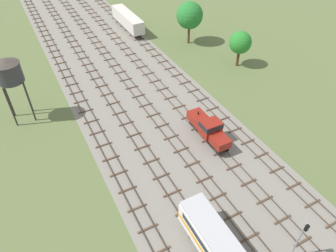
{
  "coord_description": "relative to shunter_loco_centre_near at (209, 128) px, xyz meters",
  "views": [
    {
      "loc": [
        -16.05,
        7.76,
        30.58
      ],
      "look_at": [
        0.0,
        38.48,
        1.5
      ],
      "focal_mm": 33.24,
      "sensor_mm": 36.0,
      "label": 1
    }
  ],
  "objects": [
    {
      "name": "signal_post_near",
      "position": [
        -2.32,
        -18.99,
        1.73
      ],
      "size": [
        0.28,
        0.47,
        5.94
      ],
      "color": "gray",
      "rests_on": "ground"
    },
    {
      "name": "ground_plane",
      "position": [
        -4.64,
        21.12,
        -2.01
      ],
      "size": [
        480.0,
        480.0,
        0.0
      ],
      "primitive_type": "plane",
      "color": "#5B6B3D"
    },
    {
      "name": "freight_boxcar_centre_right_mid",
      "position": [
        4.65,
        42.25,
        0.44
      ],
      "size": [
        2.87,
        14.0,
        3.6
      ],
      "color": "beige",
      "rests_on": "ground"
    },
    {
      "name": "track_centre_right",
      "position": [
        4.64,
        22.12,
        -1.87
      ],
      "size": [
        2.4,
        126.0,
        0.29
      ],
      "color": "#47382D",
      "rests_on": "ground"
    },
    {
      "name": "water_tower",
      "position": [
        -22.86,
        17.41,
        6.22
      ],
      "size": [
        3.79,
        3.79,
        10.07
      ],
      "color": "#2D2826",
      "rests_on": "ground"
    },
    {
      "name": "lineside_tree_0",
      "position": [
        17.08,
        15.54,
        2.83
      ],
      "size": [
        4.25,
        4.25,
        7.01
      ],
      "color": "#4C331E",
      "rests_on": "ground"
    },
    {
      "name": "ballast_bed",
      "position": [
        -4.64,
        21.12,
        -2.01
      ],
      "size": [
        22.57,
        176.0,
        0.01
      ],
      "primitive_type": "cube",
      "color": "gray",
      "rests_on": "ground"
    },
    {
      "name": "track_left",
      "position": [
        -9.29,
        22.12,
        -1.87
      ],
      "size": [
        2.4,
        126.0,
        0.29
      ],
      "color": "#47382D",
      "rests_on": "ground"
    },
    {
      "name": "shunter_loco_centre_near",
      "position": [
        0.0,
        0.0,
        0.0
      ],
      "size": [
        2.74,
        8.46,
        3.1
      ],
      "color": "maroon",
      "rests_on": "ground"
    },
    {
      "name": "track_far_left",
      "position": [
        -13.93,
        22.12,
        -1.87
      ],
      "size": [
        2.4,
        126.0,
        0.29
      ],
      "color": "#47382D",
      "rests_on": "ground"
    },
    {
      "name": "track_centre_left",
      "position": [
        -4.64,
        22.12,
        -1.87
      ],
      "size": [
        2.4,
        126.0,
        0.29
      ],
      "color": "#47382D",
      "rests_on": "ground"
    },
    {
      "name": "lineside_tree_1",
      "position": [
        13.74,
        28.91,
        4.19
      ],
      "size": [
        5.69,
        5.69,
        9.07
      ],
      "color": "#4C331E",
      "rests_on": "ground"
    },
    {
      "name": "track_centre",
      "position": [
        0.0,
        22.12,
        -1.87
      ],
      "size": [
        2.4,
        126.0,
        0.29
      ],
      "color": "#47382D",
      "rests_on": "ground"
    }
  ]
}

